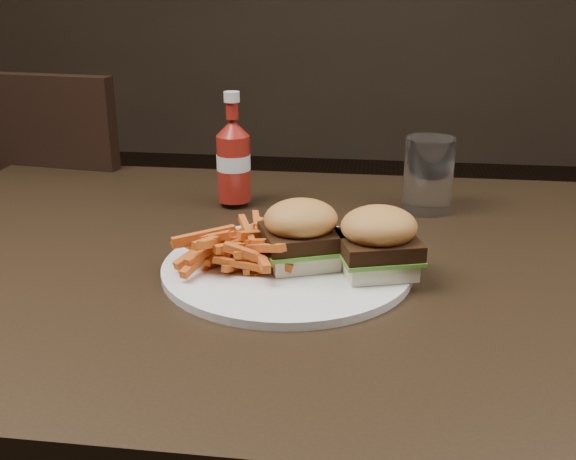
# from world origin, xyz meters

# --- Properties ---
(dining_table) EXTENTS (1.20, 0.80, 0.04)m
(dining_table) POSITION_xyz_m (0.00, 0.00, 0.73)
(dining_table) COLOR black
(dining_table) RESTS_ON ground
(chair_far) EXTENTS (0.51, 0.51, 0.04)m
(chair_far) POSITION_xyz_m (-0.57, 0.60, 0.43)
(chair_far) COLOR black
(chair_far) RESTS_ON ground
(plate) EXTENTS (0.30, 0.30, 0.01)m
(plate) POSITION_xyz_m (-0.00, -0.05, 0.76)
(plate) COLOR white
(plate) RESTS_ON dining_table
(sandwich_half_a) EXTENTS (0.10, 0.10, 0.02)m
(sandwich_half_a) POSITION_xyz_m (0.01, -0.05, 0.77)
(sandwich_half_a) COLOR #FDEDC7
(sandwich_half_a) RESTS_ON plate
(sandwich_half_b) EXTENTS (0.10, 0.09, 0.02)m
(sandwich_half_b) POSITION_xyz_m (0.10, -0.07, 0.77)
(sandwich_half_b) COLOR #F2E4BD
(sandwich_half_b) RESTS_ON plate
(fries_pile) EXTENTS (0.13, 0.13, 0.05)m
(fries_pile) POSITION_xyz_m (-0.06, -0.06, 0.78)
(fries_pile) COLOR #B8631F
(fries_pile) RESTS_ON plate
(ketchup_bottle) EXTENTS (0.06, 0.06, 0.10)m
(ketchup_bottle) POSITION_xyz_m (-0.12, 0.19, 0.81)
(ketchup_bottle) COLOR maroon
(ketchup_bottle) RESTS_ON dining_table
(tumbler) EXTENTS (0.07, 0.07, 0.12)m
(tumbler) POSITION_xyz_m (0.18, 0.20, 0.81)
(tumbler) COLOR white
(tumbler) RESTS_ON dining_table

